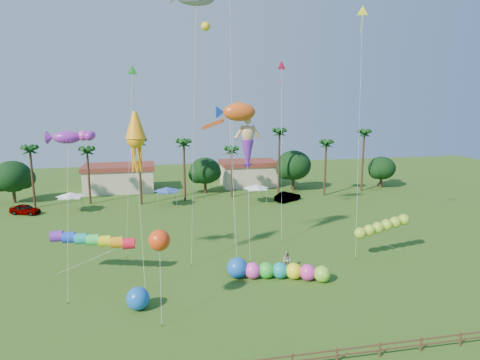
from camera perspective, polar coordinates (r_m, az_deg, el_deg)
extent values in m
plane|color=#285116|center=(34.30, 3.58, -18.16)|extent=(160.00, 160.00, 0.00)
cylinder|color=#3A2819|center=(72.20, -25.93, 0.11)|extent=(0.36, 0.36, 9.00)
cylinder|color=#3A2819|center=(71.66, -19.52, 0.30)|extent=(0.36, 0.36, 8.50)
cylinder|color=#3A2819|center=(68.90, -13.17, 0.88)|extent=(0.36, 0.36, 10.00)
cylinder|color=#3A2819|center=(70.09, -7.42, 1.03)|extent=(0.36, 0.36, 9.50)
cylinder|color=#3A2819|center=(72.21, -1.13, 0.81)|extent=(0.36, 0.36, 8.00)
cylinder|color=#3A2819|center=(72.90, 5.21, 2.06)|extent=(0.36, 0.36, 11.00)
cylinder|color=#3A2819|center=(74.84, 11.29, 1.35)|extent=(0.36, 0.36, 9.00)
cylinder|color=#3A2819|center=(79.93, 16.05, 2.28)|extent=(0.36, 0.36, 10.50)
sphere|color=#113814|center=(77.09, -28.09, 0.42)|extent=(5.88, 5.88, 5.88)
sphere|color=#113814|center=(75.50, -4.68, 1.24)|extent=(5.46, 5.46, 5.46)
sphere|color=#113814|center=(78.01, 7.16, 1.97)|extent=(6.30, 6.30, 6.30)
sphere|color=#113814|center=(84.30, 18.37, 1.52)|extent=(5.04, 5.04, 5.04)
cube|color=beige|center=(80.45, -15.76, -0.01)|extent=(12.00, 7.00, 4.00)
cube|color=beige|center=(82.24, 1.14, 0.64)|extent=(10.00, 7.00, 4.00)
pyramid|color=white|center=(67.41, -21.67, -1.78)|extent=(3.00, 3.00, 0.60)
pyramid|color=blue|center=(67.36, -9.72, -1.17)|extent=(3.00, 3.00, 0.60)
pyramid|color=white|center=(68.28, 2.13, -0.85)|extent=(3.00, 3.00, 0.60)
cube|color=brown|center=(30.12, 12.80, -21.81)|extent=(0.12, 0.12, 1.00)
cube|color=brown|center=(31.35, 18.15, -20.69)|extent=(0.12, 0.12, 1.00)
cube|color=brown|center=(32.81, 22.98, -19.52)|extent=(0.12, 0.12, 1.00)
cube|color=brown|center=(34.47, 27.31, -18.34)|extent=(0.12, 0.12, 1.00)
cube|color=brown|center=(28.96, 6.99, -22.25)|extent=(36.00, 0.08, 0.10)
imported|color=#4C4C54|center=(69.55, -26.73, -3.51)|extent=(4.68, 3.23, 1.48)
imported|color=#4C4C54|center=(70.29, 6.37, -2.21)|extent=(4.93, 3.86, 1.57)
imported|color=#A49E89|center=(43.13, 6.27, -10.59)|extent=(1.06, 1.10, 1.79)
sphere|color=#FE42CB|center=(40.84, 1.69, -11.98)|extent=(1.54, 1.54, 1.54)
sphere|color=green|center=(40.98, 3.54, -11.92)|extent=(1.54, 1.54, 1.54)
sphere|color=teal|center=(41.07, 5.37, -11.90)|extent=(1.54, 1.54, 1.54)
sphere|color=#FFFD1A|center=(41.04, 7.19, -11.95)|extent=(1.54, 1.54, 1.54)
sphere|color=#E335B0|center=(40.93, 9.03, -12.07)|extent=(1.54, 1.54, 1.54)
sphere|color=#82E132|center=(40.81, 10.88, -12.20)|extent=(1.54, 1.54, 1.54)
sphere|color=blue|center=(40.88, -0.38, -11.63)|extent=(2.47, 2.47, 1.96)
sphere|color=blue|center=(36.26, -13.46, -15.11)|extent=(1.85, 1.85, 1.85)
cylinder|color=red|center=(41.86, -17.24, -8.27)|extent=(7.69, 2.74, 1.03)
cylinder|color=silver|center=(43.50, -19.13, -9.93)|extent=(7.06, 1.98, 3.28)
cylinder|color=brown|center=(45.56, -23.34, -11.36)|extent=(0.08, 0.08, 0.16)
ellipsoid|color=#9BCF2E|center=(46.57, 15.73, -6.85)|extent=(6.73, 2.01, 1.45)
cylinder|color=silver|center=(48.71, 18.41, -7.93)|extent=(5.72, 0.93, 2.80)
cylinder|color=brown|center=(50.94, 20.87, -8.83)|extent=(0.08, 0.08, 0.16)
sphere|color=#E73F12|center=(32.73, -10.71, -7.90)|extent=(1.94, 1.94, 1.62)
cylinder|color=silver|center=(33.21, -10.55, -13.36)|extent=(0.09, 1.42, 6.21)
cylinder|color=brown|center=(33.94, -10.39, -18.51)|extent=(0.08, 0.08, 0.16)
cylinder|color=silver|center=(44.52, 1.19, -3.19)|extent=(0.48, 3.39, 11.63)
cylinder|color=brown|center=(44.67, 1.36, -10.87)|extent=(0.08, 0.08, 0.16)
ellipsoid|color=#DC5118|center=(44.07, -0.08, 9.05)|extent=(5.25, 2.70, 2.09)
cylinder|color=silver|center=(42.09, -0.18, -1.50)|extent=(1.36, 5.76, 15.23)
cylinder|color=brown|center=(41.60, -0.28, -12.57)|extent=(0.08, 0.08, 0.16)
cylinder|color=silver|center=(44.53, -6.21, 6.74)|extent=(1.72, 6.94, 26.94)
cylinder|color=brown|center=(44.13, -6.51, -11.23)|extent=(0.08, 0.08, 0.16)
cone|color=#FF9E14|center=(39.01, -13.71, 5.28)|extent=(1.91, 1.91, 5.15)
cylinder|color=silver|center=(38.44, -13.11, -4.67)|extent=(0.35, 3.54, 13.04)
cylinder|color=brown|center=(39.01, -12.50, -14.51)|extent=(0.08, 0.08, 0.16)
ellipsoid|color=purple|center=(40.26, -22.05, 5.30)|extent=(4.55, 3.46, 1.57)
cylinder|color=silver|center=(39.11, -22.01, -4.75)|extent=(0.11, 4.76, 13.28)
cylinder|color=brown|center=(39.17, -21.99, -14.97)|extent=(0.08, 0.08, 0.16)
cone|color=red|center=(52.58, 5.57, 14.86)|extent=(1.33, 0.61, 1.31)
cylinder|color=silver|center=(50.70, 5.57, 3.50)|extent=(0.97, 4.28, 20.33)
cylinder|color=brown|center=(50.89, 5.56, -8.15)|extent=(0.08, 0.08, 0.16)
cone|color=#EEFF1A|center=(48.05, 16.01, 20.74)|extent=(1.23, 0.68, 1.22)
cylinder|color=silver|center=(45.91, 15.57, 5.44)|extent=(0.93, 3.06, 25.19)
cylinder|color=brown|center=(47.19, 15.14, -10.05)|extent=(0.08, 0.08, 0.16)
cone|color=green|center=(48.99, -14.14, 13.89)|extent=(1.27, 0.67, 1.25)
cylinder|color=silver|center=(47.23, -14.55, 2.13)|extent=(1.44, 4.47, 19.48)
cylinder|color=brown|center=(47.53, -14.97, -9.89)|extent=(0.08, 0.08, 0.16)
cylinder|color=silver|center=(48.35, -1.09, 8.34)|extent=(0.29, 3.90, 28.99)
cylinder|color=brown|center=(49.24, -0.76, -8.76)|extent=(0.08, 0.08, 0.16)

